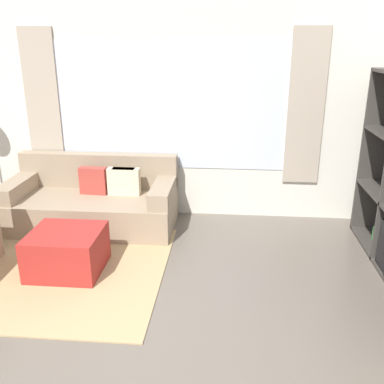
% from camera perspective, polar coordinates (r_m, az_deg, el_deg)
% --- Properties ---
extents(wall_back, '(6.66, 0.11, 2.70)m').
position_cam_1_polar(wall_back, '(5.56, -2.74, 10.45)').
color(wall_back, silver).
rests_on(wall_back, ground_plane).
extents(area_rug, '(2.98, 2.13, 0.01)m').
position_cam_1_polar(area_rug, '(4.85, -21.77, -9.33)').
color(area_rug, tan).
rests_on(area_rug, ground_plane).
extents(couch_main, '(2.07, 0.98, 0.85)m').
position_cam_1_polar(couch_main, '(5.55, -12.99, -1.34)').
color(couch_main, gray).
rests_on(couch_main, ground_plane).
extents(ottoman, '(0.71, 0.66, 0.43)m').
position_cam_1_polar(ottoman, '(4.54, -16.33, -7.63)').
color(ottoman, '#A82823').
rests_on(ottoman, ground_plane).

